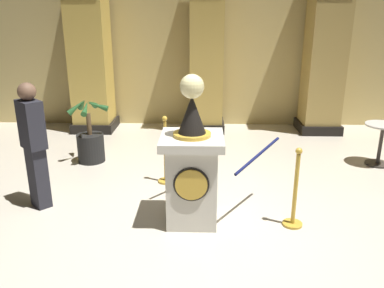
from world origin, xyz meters
The scene contains 12 objects.
ground_plane centered at (0.00, 0.00, 0.00)m, with size 10.74×10.74×0.00m, color beige.
back_wall centered at (0.00, 4.56, 1.73)m, with size 10.74×0.16×3.45m, color tan.
pedestal_clock centered at (-0.20, -0.05, 0.71)m, with size 0.74×0.74×1.82m.
stanchion_near centered at (1.03, -0.14, 0.35)m, with size 0.24×0.24×1.00m.
stanchion_far centered at (-0.63, 1.11, 0.37)m, with size 0.24×0.24×1.04m.
velvet_rope centered at (0.20, 0.49, 0.79)m, with size 1.49×1.48×0.22m.
column_left centered at (-2.47, 3.98, 1.65)m, with size 0.93×0.93×3.32m.
column_right centered at (2.47, 3.98, 1.65)m, with size 0.90×0.90×3.32m.
column_centre_rear centered at (0.00, 3.98, 1.65)m, with size 0.83×0.83×3.32m.
potted_palm_left centered at (-2.01, 1.97, 0.36)m, with size 0.68×0.70×1.14m.
bystander_guest centered at (-2.23, 0.29, 0.88)m, with size 0.41×0.41×1.66m.
cafe_table centered at (2.93, 1.94, 0.46)m, with size 0.58×0.58×0.72m.
Camera 1 is at (-0.08, -4.35, 2.43)m, focal length 36.29 mm.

